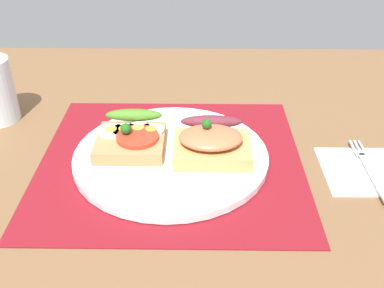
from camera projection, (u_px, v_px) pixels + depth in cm
name	position (u px, v px, depth cm)	size (l,w,h in cm)	color
ground_plane	(171.00, 170.00, 66.42)	(120.00, 90.00, 3.20)	brown
placemat	(171.00, 160.00, 65.48)	(37.23, 35.03, 0.30)	maroon
plate	(171.00, 156.00, 65.12)	(27.64, 27.64, 1.07)	white
sandwich_egg_tomato	(132.00, 137.00, 65.65)	(9.66, 10.53, 4.10)	#AF7C4D
sandwich_salmon	(211.00, 142.00, 63.57)	(10.68, 9.75, 5.46)	tan
napkin	(371.00, 170.00, 63.12)	(13.33, 11.24, 0.60)	white
fork	(368.00, 167.00, 63.01)	(1.62, 14.47, 0.32)	#B7B7BC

